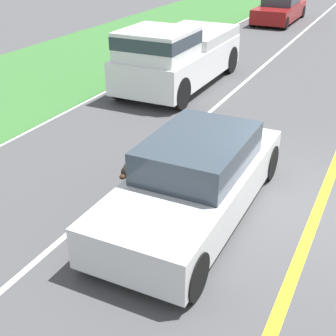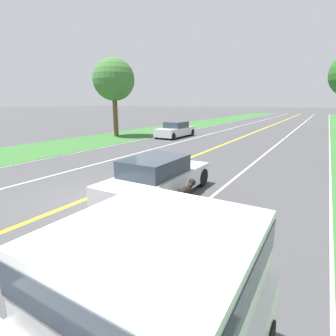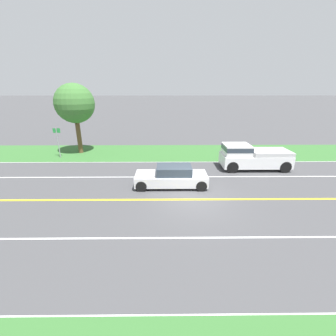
% 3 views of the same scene
% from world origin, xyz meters
% --- Properties ---
extents(ground_plane, '(400.00, 400.00, 0.00)m').
position_xyz_m(ground_plane, '(0.00, 0.00, 0.00)').
color(ground_plane, '#424244').
extents(centre_divider_line, '(0.18, 160.00, 0.01)m').
position_xyz_m(centre_divider_line, '(0.00, 0.00, 0.00)').
color(centre_divider_line, yellow).
rests_on(centre_divider_line, ground).
extents(lane_edge_line_right, '(0.14, 160.00, 0.01)m').
position_xyz_m(lane_edge_line_right, '(7.00, 0.00, 0.00)').
color(lane_edge_line_right, white).
rests_on(lane_edge_line_right, ground).
extents(lane_edge_line_left, '(0.14, 160.00, 0.01)m').
position_xyz_m(lane_edge_line_left, '(-7.00, 0.00, 0.00)').
color(lane_edge_line_left, white).
rests_on(lane_edge_line_left, ground).
extents(lane_dash_same_dir, '(0.10, 160.00, 0.01)m').
position_xyz_m(lane_dash_same_dir, '(3.50, 0.00, 0.00)').
color(lane_dash_same_dir, white).
rests_on(lane_dash_same_dir, ground).
extents(lane_dash_oncoming, '(0.10, 160.00, 0.01)m').
position_xyz_m(lane_dash_oncoming, '(-3.50, 0.00, 0.00)').
color(lane_dash_oncoming, white).
rests_on(lane_dash_oncoming, ground).
extents(grass_verge_right, '(6.00, 160.00, 0.03)m').
position_xyz_m(grass_verge_right, '(10.00, 0.00, 0.01)').
color(grass_verge_right, '#33662D').
rests_on(grass_verge_right, ground).
extents(ego_car, '(1.80, 4.59, 1.38)m').
position_xyz_m(ego_car, '(1.92, 1.25, 0.65)').
color(ego_car, silver).
rests_on(ego_car, ground).
extents(dog, '(0.28, 1.21, 0.78)m').
position_xyz_m(dog, '(3.07, 1.18, 0.48)').
color(dog, black).
rests_on(dog, ground).
extents(pickup_truck, '(2.12, 5.21, 1.95)m').
position_xyz_m(pickup_truck, '(5.26, -5.12, 1.00)').
color(pickup_truck, silver).
rests_on(pickup_truck, ground).
extents(roadside_tree_right_near, '(3.58, 3.58, 6.51)m').
position_xyz_m(roadside_tree_right_near, '(9.97, 10.01, 4.68)').
color(roadside_tree_right_near, brown).
rests_on(roadside_tree_right_near, ground).
extents(street_sign, '(0.11, 0.64, 2.75)m').
position_xyz_m(street_sign, '(8.32, 11.29, 1.72)').
color(street_sign, gray).
rests_on(street_sign, ground).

